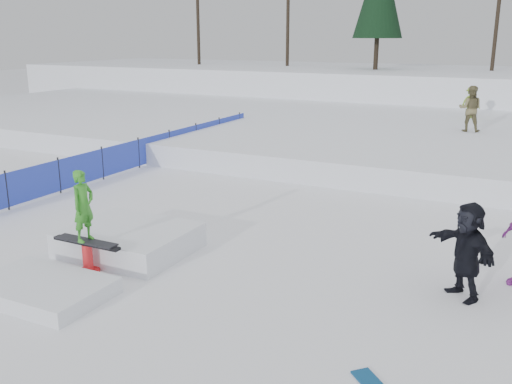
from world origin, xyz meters
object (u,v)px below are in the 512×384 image
at_px(walker_ygreen, 471,102).
at_px(jib_rail_feature, 107,249).
at_px(spectator_dark, 467,251).
at_px(safety_fence, 139,153).
at_px(walker_olive, 470,109).

relative_size(walker_ygreen, jib_rail_feature, 0.33).
xyz_separation_m(spectator_dark, jib_rail_feature, (-6.85, -1.65, -0.59)).
bearing_deg(safety_fence, jib_rail_feature, -56.30).
bearing_deg(jib_rail_feature, spectator_dark, 13.52).
height_order(safety_fence, jib_rail_feature, jib_rail_feature).
relative_size(spectator_dark, jib_rail_feature, 0.41).
relative_size(safety_fence, spectator_dark, 8.92).
xyz_separation_m(walker_olive, jib_rail_feature, (-5.14, -16.01, -1.42)).
distance_m(safety_fence, spectator_dark, 13.13).
bearing_deg(spectator_dark, safety_fence, -160.84).
height_order(walker_olive, walker_ygreen, walker_olive).
relative_size(safety_fence, jib_rail_feature, 3.64).
bearing_deg(spectator_dark, walker_olive, 142.01).
distance_m(spectator_dark, jib_rail_feature, 7.07).
xyz_separation_m(safety_fence, spectator_dark, (11.79, -5.76, 0.35)).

